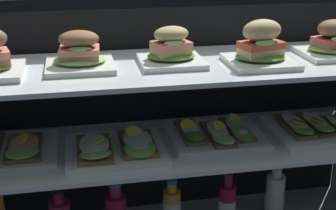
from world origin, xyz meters
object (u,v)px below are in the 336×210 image
(plated_roll_sandwich_near_left_corner, at_px, (261,48))
(juice_bottle_front_fourth, at_px, (275,196))
(juice_bottle_near_post, at_px, (227,204))
(plated_roll_sandwich_mid_left, at_px, (80,55))
(open_sandwich_tray_near_right_corner, at_px, (116,147))
(open_sandwich_tray_center, at_px, (216,133))
(open_sandwich_tray_right_of_center, at_px, (4,148))
(juice_bottle_back_left, at_px, (172,208))
(plated_roll_sandwich_near_right_corner, at_px, (332,43))
(plated_roll_sandwich_far_left, at_px, (171,51))
(open_sandwich_tray_mid_right, at_px, (316,127))

(plated_roll_sandwich_near_left_corner, xyz_separation_m, juice_bottle_front_fourth, (0.13, 0.11, -0.57))
(plated_roll_sandwich_near_left_corner, height_order, juice_bottle_near_post, plated_roll_sandwich_near_left_corner)
(plated_roll_sandwich_mid_left, relative_size, open_sandwich_tray_near_right_corner, 0.65)
(plated_roll_sandwich_near_left_corner, bearing_deg, juice_bottle_near_post, 112.75)
(juice_bottle_near_post, bearing_deg, open_sandwich_tray_center, -148.25)
(juice_bottle_near_post, height_order, juice_bottle_front_fourth, juice_bottle_near_post)
(open_sandwich_tray_right_of_center, xyz_separation_m, juice_bottle_front_fourth, (0.88, 0.04, -0.28))
(juice_bottle_back_left, bearing_deg, plated_roll_sandwich_near_right_corner, -5.94)
(open_sandwich_tray_right_of_center, relative_size, juice_bottle_front_fourth, 1.44)
(plated_roll_sandwich_near_left_corner, distance_m, open_sandwich_tray_center, 0.31)
(open_sandwich_tray_near_right_corner, distance_m, juice_bottle_back_left, 0.35)
(plated_roll_sandwich_near_right_corner, relative_size, juice_bottle_front_fourth, 0.91)
(juice_bottle_back_left, bearing_deg, open_sandwich_tray_right_of_center, -177.06)
(plated_roll_sandwich_far_left, distance_m, plated_roll_sandwich_near_left_corner, 0.26)
(plated_roll_sandwich_far_left, bearing_deg, juice_bottle_back_left, 74.81)
(plated_roll_sandwich_near_left_corner, height_order, juice_bottle_back_left, plated_roll_sandwich_near_left_corner)
(open_sandwich_tray_center, relative_size, juice_bottle_front_fourth, 1.44)
(plated_roll_sandwich_far_left, distance_m, plated_roll_sandwich_near_right_corner, 0.50)
(plated_roll_sandwich_mid_left, bearing_deg, open_sandwich_tray_mid_right, -1.44)
(plated_roll_sandwich_near_left_corner, xyz_separation_m, open_sandwich_tray_center, (-0.11, 0.07, -0.28))
(open_sandwich_tray_right_of_center, bearing_deg, open_sandwich_tray_mid_right, -1.94)
(open_sandwich_tray_mid_right, bearing_deg, plated_roll_sandwich_mid_left, 178.56)
(open_sandwich_tray_mid_right, distance_m, juice_bottle_front_fourth, 0.31)
(plated_roll_sandwich_far_left, relative_size, open_sandwich_tray_right_of_center, 0.62)
(plated_roll_sandwich_far_left, xyz_separation_m, open_sandwich_tray_center, (0.15, 0.01, -0.27))
(plated_roll_sandwich_near_right_corner, height_order, juice_bottle_back_left, plated_roll_sandwich_near_right_corner)
(plated_roll_sandwich_near_left_corner, distance_m, plated_roll_sandwich_near_right_corner, 0.26)
(open_sandwich_tray_center, bearing_deg, open_sandwich_tray_near_right_corner, -171.75)
(open_sandwich_tray_center, bearing_deg, plated_roll_sandwich_near_right_corner, -2.30)
(open_sandwich_tray_mid_right, xyz_separation_m, juice_bottle_near_post, (-0.27, 0.06, -0.29))
(juice_bottle_front_fourth, bearing_deg, open_sandwich_tray_right_of_center, -177.51)
(plated_roll_sandwich_near_right_corner, relative_size, open_sandwich_tray_right_of_center, 0.63)
(juice_bottle_back_left, height_order, juice_bottle_front_fourth, juice_bottle_front_fourth)
(open_sandwich_tray_near_right_corner, bearing_deg, open_sandwich_tray_center, 8.25)
(open_sandwich_tray_right_of_center, distance_m, open_sandwich_tray_center, 0.64)
(plated_roll_sandwich_near_right_corner, distance_m, open_sandwich_tray_mid_right, 0.27)
(open_sandwich_tray_near_right_corner, height_order, juice_bottle_near_post, open_sandwich_tray_near_right_corner)
(plated_roll_sandwich_near_left_corner, relative_size, open_sandwich_tray_right_of_center, 0.64)
(open_sandwich_tray_mid_right, distance_m, juice_bottle_near_post, 0.40)
(open_sandwich_tray_right_of_center, bearing_deg, open_sandwich_tray_center, -0.93)
(juice_bottle_back_left, bearing_deg, open_sandwich_tray_mid_right, -7.28)
(juice_bottle_back_left, relative_size, juice_bottle_front_fourth, 0.96)
(juice_bottle_back_left, height_order, juice_bottle_near_post, juice_bottle_near_post)
(open_sandwich_tray_center, height_order, juice_bottle_near_post, open_sandwich_tray_center)
(open_sandwich_tray_near_right_corner, bearing_deg, juice_bottle_back_left, 24.03)
(juice_bottle_near_post, bearing_deg, plated_roll_sandwich_far_left, -166.80)
(open_sandwich_tray_near_right_corner, height_order, juice_bottle_front_fourth, open_sandwich_tray_near_right_corner)
(juice_bottle_near_post, bearing_deg, plated_roll_sandwich_mid_left, -174.83)
(plated_roll_sandwich_near_right_corner, xyz_separation_m, open_sandwich_tray_near_right_corner, (-0.68, -0.03, -0.27))
(juice_bottle_back_left, bearing_deg, open_sandwich_tray_center, -15.37)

